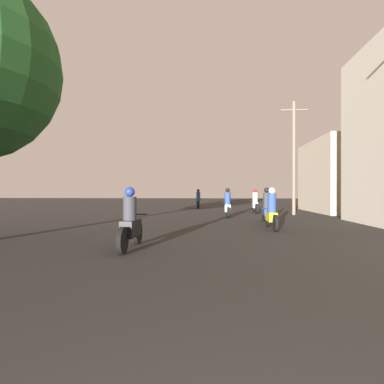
% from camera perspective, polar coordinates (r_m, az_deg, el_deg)
% --- Properties ---
extents(motorcycle_black, '(0.60, 1.95, 1.52)m').
position_cam_1_polar(motorcycle_black, '(7.48, -11.62, -6.03)').
color(motorcycle_black, black).
rests_on(motorcycle_black, ground_plane).
extents(motorcycle_yellow, '(0.60, 2.06, 1.55)m').
position_cam_1_polar(motorcycle_yellow, '(11.54, 14.91, -3.80)').
color(motorcycle_yellow, black).
rests_on(motorcycle_yellow, ground_plane).
extents(motorcycle_blue, '(0.60, 2.00, 1.58)m').
position_cam_1_polar(motorcycle_blue, '(14.03, 14.01, -3.03)').
color(motorcycle_blue, black).
rests_on(motorcycle_blue, ground_plane).
extents(motorcycle_white, '(0.60, 1.94, 1.59)m').
position_cam_1_polar(motorcycle_white, '(16.62, 6.79, -2.54)').
color(motorcycle_white, black).
rests_on(motorcycle_white, ground_plane).
extents(motorcycle_silver, '(0.60, 2.07, 1.57)m').
position_cam_1_polar(motorcycle_silver, '(20.07, 11.91, -2.10)').
color(motorcycle_silver, black).
rests_on(motorcycle_silver, ground_plane).
extents(motorcycle_green, '(0.60, 1.92, 1.59)m').
position_cam_1_polar(motorcycle_green, '(24.83, 1.21, -1.65)').
color(motorcycle_green, black).
rests_on(motorcycle_green, ground_plane).
extents(building_right_far, '(5.32, 6.74, 4.86)m').
position_cam_1_polar(building_right_far, '(23.04, 28.17, 2.66)').
color(building_right_far, beige).
rests_on(building_right_far, ground_plane).
extents(utility_pole_far, '(1.60, 0.20, 6.78)m').
position_cam_1_polar(utility_pole_far, '(19.01, 18.83, 6.59)').
color(utility_pole_far, '#6B5B4C').
rests_on(utility_pole_far, ground_plane).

